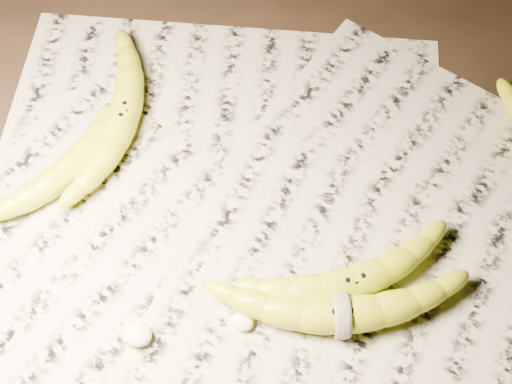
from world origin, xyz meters
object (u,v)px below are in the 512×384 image
at_px(banana_left_a, 123,116).
at_px(banana_taped, 341,314).
at_px(banana_center, 353,281).
at_px(banana_left_b, 60,174).

bearing_deg(banana_left_a, banana_taped, -125.38).
relative_size(banana_left_a, banana_taped, 0.93).
relative_size(banana_left_a, banana_center, 1.08).
xyz_separation_m(banana_center, banana_taped, (-0.00, -0.04, 0.00)).
bearing_deg(banana_center, banana_left_a, 123.84).
relative_size(banana_left_b, banana_taped, 0.73).
xyz_separation_m(banana_left_a, banana_left_b, (-0.03, -0.10, -0.00)).
height_order(banana_left_a, banana_taped, same).
height_order(banana_left_b, banana_center, banana_center).
xyz_separation_m(banana_left_b, banana_taped, (0.36, -0.04, 0.00)).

